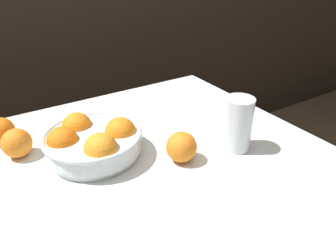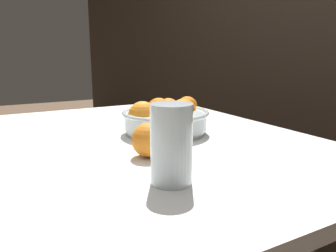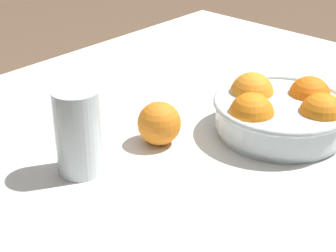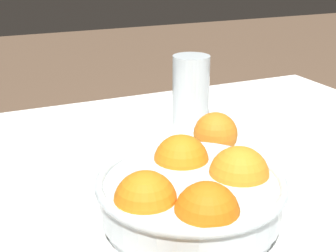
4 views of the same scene
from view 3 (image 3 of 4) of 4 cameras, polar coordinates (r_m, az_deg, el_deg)
The scene contains 4 objects.
dining_table at distance 1.17m, azimuth 4.70°, elevation -2.30°, with size 1.12×0.99×0.75m.
fruit_bowl at distance 1.05m, azimuth 11.43°, elevation 1.42°, with size 0.25×0.25×0.10m.
juice_glass at distance 0.91m, azimuth -9.08°, elevation -0.88°, with size 0.08×0.08×0.15m.
orange_loose_aside at distance 1.00m, azimuth -0.72°, elevation 0.20°, with size 0.08×0.08×0.08m, color orange.
Camera 3 is at (0.81, 0.61, 1.25)m, focal length 60.00 mm.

